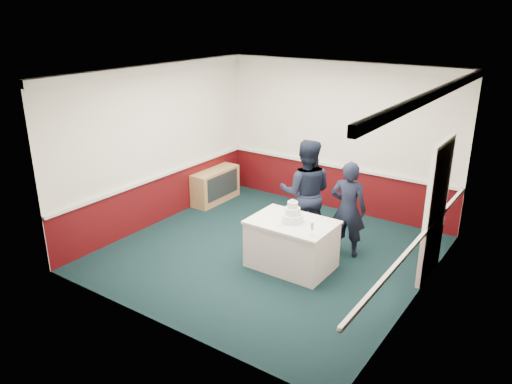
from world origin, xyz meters
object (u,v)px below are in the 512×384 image
Objects in this scene: sideboard at (216,186)px; person_woman at (348,209)px; cake_table at (292,244)px; person_man at (306,193)px; wedding_cake at (292,215)px; champagne_flute at (312,227)px; cake_knife at (284,225)px.

sideboard is 3.47m from person_woman.
cake_table is 1.06m from person_man.
sideboard is 3.30× the size of wedding_cake.
champagne_flute reaches higher than cake_table.
champagne_flute is 0.11× the size of person_man.
cake_knife is 1.11m from person_man.
cake_table is (2.83, -1.58, 0.05)m from sideboard.
wedding_cake is at bearing 80.37° from person_man.
person_woman is (0.79, 0.02, -0.12)m from person_man.
wedding_cake reaches higher than sideboard.
cake_knife is (-0.03, -0.20, -0.11)m from wedding_cake.
person_man is at bearing -15.26° from sideboard.
cake_table is at bearing 150.75° from champagne_flute.
person_woman is at bearing 155.42° from person_man.
person_woman reaches higher than cake_table.
person_woman is at bearing 88.26° from champagne_flute.
champagne_flute is 1.18m from person_woman.
person_man reaches higher than cake_table.
sideboard is at bearing 150.88° from wedding_cake.
wedding_cake is 1.65× the size of cake_knife.
champagne_flute is at bearing -29.25° from cake_table.
champagne_flute is (3.33, -1.86, 0.58)m from sideboard.
sideboard is 0.64× the size of person_man.
wedding_cake reaches higher than champagne_flute.
person_woman reaches higher than cake_knife.
person_man is at bearing 106.20° from cake_table.
person_man is (-0.22, 1.07, 0.15)m from cake_knife.
cake_knife reaches higher than sideboard.
champagne_flute is at bearing -29.14° from sideboard.
person_man is (2.58, -0.70, 0.59)m from sideboard.
person_woman is (0.57, 1.09, 0.03)m from cake_knife.
cake_table is at bearing 106.19° from cake_knife.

